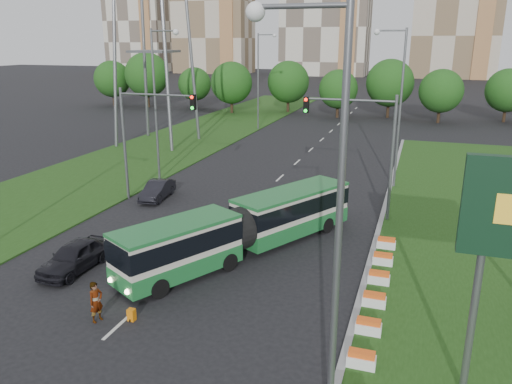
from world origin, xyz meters
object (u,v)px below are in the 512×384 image
(shopping_trolley, at_px, (132,315))
(car_left_near, at_px, (75,256))
(traffic_mast_left, at_px, (143,127))
(articulated_bus, at_px, (240,226))
(pedestrian, at_px, (96,302))
(traffic_mast_median, at_px, (367,137))
(car_left_far, at_px, (157,190))

(shopping_trolley, bearing_deg, car_left_near, 149.87)
(traffic_mast_left, xyz_separation_m, articulated_bus, (9.52, -6.50, -3.84))
(car_left_near, distance_m, pedestrian, 5.43)
(traffic_mast_median, relative_size, car_left_near, 1.85)
(shopping_trolley, bearing_deg, car_left_far, 117.17)
(shopping_trolley, bearing_deg, traffic_mast_left, 119.53)
(car_left_far, bearing_deg, traffic_mast_median, -5.43)
(car_left_near, bearing_deg, car_left_far, 100.42)
(articulated_bus, bearing_deg, traffic_mast_left, 174.36)
(traffic_mast_left, xyz_separation_m, pedestrian, (6.37, -14.98, -4.47))
(car_left_near, bearing_deg, pedestrian, -42.36)
(pedestrian, bearing_deg, car_left_far, 36.02)
(traffic_mast_left, bearing_deg, traffic_mast_median, 3.77)
(traffic_mast_left, xyz_separation_m, car_left_far, (0.46, 0.61, -4.69))
(traffic_mast_left, height_order, shopping_trolley, traffic_mast_left)
(traffic_mast_median, bearing_deg, car_left_near, -136.12)
(traffic_mast_median, distance_m, shopping_trolley, 17.95)
(traffic_mast_median, xyz_separation_m, traffic_mast_left, (-15.16, -1.00, 0.00))
(shopping_trolley, bearing_deg, traffic_mast_median, 65.89)
(car_left_far, bearing_deg, traffic_mast_left, -133.96)
(traffic_mast_left, distance_m, car_left_near, 12.40)
(car_left_near, relative_size, car_left_far, 1.08)
(traffic_mast_left, relative_size, car_left_near, 1.85)
(articulated_bus, bearing_deg, pedestrian, -81.67)
(traffic_mast_left, xyz_separation_m, car_left_near, (2.42, -11.25, -4.61))
(car_left_near, bearing_deg, traffic_mast_left, 103.16)
(articulated_bus, height_order, car_left_near, articulated_bus)
(articulated_bus, xyz_separation_m, car_left_far, (-9.06, 7.11, -0.85))
(traffic_mast_median, xyz_separation_m, car_left_far, (-14.70, -0.39, -4.69))
(traffic_mast_left, relative_size, pedestrian, 4.55)
(car_left_far, xyz_separation_m, shopping_trolley, (7.22, -15.11, -0.40))
(traffic_mast_median, bearing_deg, shopping_trolley, -115.74)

